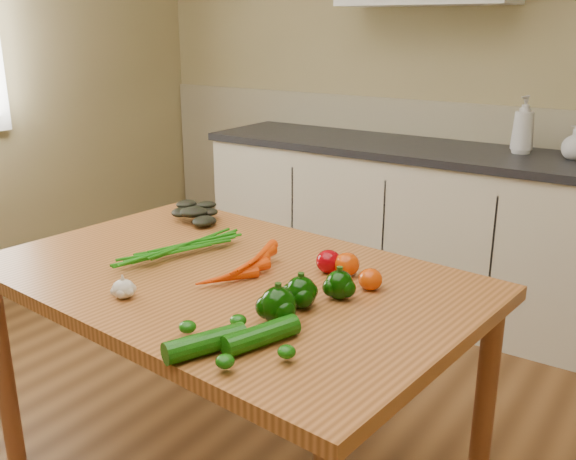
% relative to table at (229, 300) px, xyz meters
% --- Properties ---
extents(room, '(4.04, 5.04, 2.64)m').
position_rel_table_xyz_m(room, '(-0.10, -0.25, 0.55)').
color(room, brown).
rests_on(room, ground).
extents(counter_run, '(2.84, 0.64, 1.14)m').
position_rel_table_xyz_m(counter_run, '(0.11, 1.77, -0.24)').
color(counter_run, beige).
rests_on(counter_run, ground).
extents(table, '(1.56, 1.08, 0.79)m').
position_rel_table_xyz_m(table, '(0.00, 0.00, 0.00)').
color(table, '#AE6632').
rests_on(table, ground).
extents(soap_bottle_a, '(0.12, 0.12, 0.28)m').
position_rel_table_xyz_m(soap_bottle_a, '(0.36, 1.85, 0.34)').
color(soap_bottle_a, silver).
rests_on(soap_bottle_a, counter_run).
extents(soap_bottle_c, '(0.16, 0.16, 0.16)m').
position_rel_table_xyz_m(soap_bottle_c, '(0.61, 1.83, 0.28)').
color(soap_bottle_c, silver).
rests_on(soap_bottle_c, counter_run).
extents(carrot_bunch, '(0.29, 0.24, 0.07)m').
position_rel_table_xyz_m(carrot_bunch, '(-0.03, 0.03, 0.12)').
color(carrot_bunch, '#ED4405').
rests_on(carrot_bunch, table).
extents(leafy_greens, '(0.21, 0.19, 0.11)m').
position_rel_table_xyz_m(leafy_greens, '(-0.44, 0.36, 0.14)').
color(leafy_greens, black).
rests_on(leafy_greens, table).
extents(garlic_bulb, '(0.06, 0.06, 0.05)m').
position_rel_table_xyz_m(garlic_bulb, '(-0.12, -0.30, 0.11)').
color(garlic_bulb, silver).
rests_on(garlic_bulb, table).
extents(pepper_a, '(0.08, 0.08, 0.08)m').
position_rel_table_xyz_m(pepper_a, '(0.31, -0.08, 0.13)').
color(pepper_a, black).
rests_on(pepper_a, table).
extents(pepper_b, '(0.08, 0.08, 0.08)m').
position_rel_table_xyz_m(pepper_b, '(0.37, 0.03, 0.13)').
color(pepper_b, black).
rests_on(pepper_b, table).
extents(pepper_c, '(0.09, 0.09, 0.09)m').
position_rel_table_xyz_m(pepper_c, '(0.32, -0.19, 0.13)').
color(pepper_c, black).
rests_on(pepper_c, table).
extents(tomato_a, '(0.08, 0.08, 0.07)m').
position_rel_table_xyz_m(tomato_a, '(0.25, 0.18, 0.12)').
color(tomato_a, '#900209').
rests_on(tomato_a, table).
extents(tomato_b, '(0.08, 0.08, 0.07)m').
position_rel_table_xyz_m(tomato_b, '(0.30, 0.19, 0.12)').
color(tomato_b, '#CF3E05').
rests_on(tomato_b, table).
extents(tomato_c, '(0.07, 0.07, 0.06)m').
position_rel_table_xyz_m(tomato_c, '(0.41, 0.13, 0.12)').
color(tomato_c, '#CF3E05').
rests_on(tomato_c, table).
extents(zucchini_a, '(0.11, 0.20, 0.05)m').
position_rel_table_xyz_m(zucchini_a, '(0.35, -0.31, 0.11)').
color(zucchini_a, '#0C4807').
rests_on(zucchini_a, table).
extents(zucchini_b, '(0.13, 0.20, 0.05)m').
position_rel_table_xyz_m(zucchini_b, '(0.27, -0.42, 0.11)').
color(zucchini_b, '#0C4807').
rests_on(zucchini_b, table).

